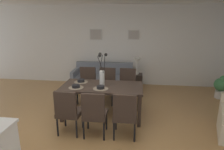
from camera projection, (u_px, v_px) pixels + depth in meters
The scene contains 22 objects.
ground_plane at pixel (94, 133), 4.03m from camera, with size 9.00×9.00×0.00m, color #A87A47.
back_wall_panel at pixel (113, 46), 6.77m from camera, with size 9.00×0.10×2.60m, color silver.
dining_table at pixel (102, 89), 4.56m from camera, with size 1.80×0.89×0.74m.
dining_chair_near_left at pixel (68, 110), 3.87m from camera, with size 0.46×0.46×0.92m.
dining_chair_near_right at pixel (87, 83), 5.46m from camera, with size 0.46×0.46×0.92m.
dining_chair_far_left at pixel (94, 112), 3.79m from camera, with size 0.45×0.45×0.92m.
dining_chair_far_right at pixel (107, 84), 5.39m from camera, with size 0.46×0.46×0.92m.
dining_chair_mid_left at pixel (125, 113), 3.74m from camera, with size 0.44×0.44×0.92m.
dining_chair_mid_right at pixel (127, 85), 5.32m from camera, with size 0.47×0.47×0.92m.
centerpiece_vase at pixel (102, 73), 4.46m from camera, with size 0.21×0.23×0.73m.
placemat_near_left at pixel (76, 88), 4.41m from camera, with size 0.32×0.32×0.01m, color #7F705B.
bowl_near_left at pixel (76, 86), 4.40m from camera, with size 0.17×0.17×0.07m.
placemat_near_right at pixel (81, 82), 4.79m from camera, with size 0.32×0.32×0.01m, color #7F705B.
bowl_near_right at pixel (81, 80), 4.78m from camera, with size 0.17×0.17×0.07m.
placemat_far_left at pixel (101, 89), 4.35m from camera, with size 0.32×0.32×0.01m, color #7F705B.
bowl_far_left at pixel (100, 87), 4.34m from camera, with size 0.17×0.17×0.07m.
sofa at pixel (103, 80), 6.49m from camera, with size 1.85×0.84×0.80m.
side_table at pixel (136, 82), 6.34m from camera, with size 0.36×0.36×0.52m, color black.
table_lamp at pixel (137, 62), 6.17m from camera, with size 0.22×0.22×0.51m.
framed_picture_left at pixel (96, 34), 6.67m from camera, with size 0.41×0.03×0.35m.
framed_picture_center at pixel (134, 35), 6.53m from camera, with size 0.35×0.03×0.30m.
potted_plant at pixel (221, 86), 5.68m from camera, with size 0.36×0.36×0.67m.
Camera 1 is at (0.80, -3.48, 2.22)m, focal length 32.61 mm.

